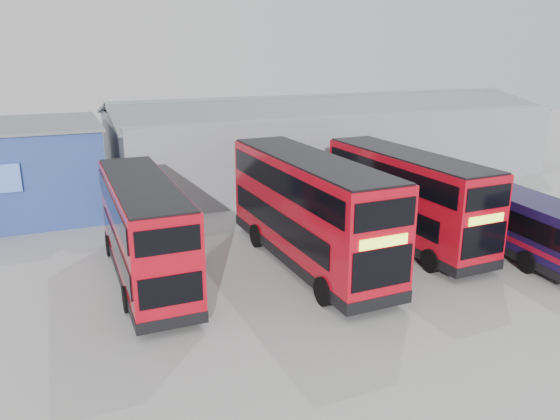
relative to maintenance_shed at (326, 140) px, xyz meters
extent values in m
plane|color=#969691|center=(-8.00, -20.00, -2.60)|extent=(120.00, 120.00, 0.00)
cube|color=gray|center=(0.00, 0.00, -0.10)|extent=(30.00, 12.00, 5.00)
cube|color=slate|center=(0.00, -2.80, 2.65)|extent=(30.50, 6.33, 1.29)
cube|color=slate|center=(0.00, 2.80, 2.65)|extent=(30.50, 6.33, 1.29)
cube|color=#B30A19|center=(-15.42, -14.09, -0.38)|extent=(2.37, 9.84, 3.79)
cube|color=black|center=(-15.42, -14.09, -2.09)|extent=(2.41, 9.88, 0.42)
cube|color=black|center=(-14.23, -14.47, -0.82)|extent=(0.07, 8.34, 0.89)
cube|color=black|center=(-16.61, -14.46, -0.82)|extent=(0.07, 8.34, 0.89)
cube|color=black|center=(-14.23, -14.09, 0.77)|extent=(0.08, 9.27, 0.89)
cube|color=black|center=(-16.61, -14.08, 0.77)|extent=(0.08, 9.27, 0.89)
cube|color=black|center=(-15.40, -9.15, -0.92)|extent=(2.11, 0.05, 1.26)
cube|color=black|center=(-15.40, -9.15, 0.77)|extent=(2.11, 0.05, 0.89)
cube|color=#C1F132|center=(-15.40, -9.14, -0.07)|extent=(1.69, 0.04, 0.33)
cube|color=black|center=(-15.43, -19.02, -0.92)|extent=(2.06, 0.05, 1.03)
cube|color=black|center=(-15.43, -19.02, 0.77)|extent=(2.06, 0.05, 0.84)
cube|color=black|center=(-15.42, -14.09, 1.54)|extent=(2.23, 9.70, 0.09)
cylinder|color=black|center=(-14.28, -10.67, -2.12)|extent=(0.30, 0.98, 0.97)
cylinder|color=black|center=(-16.53, -10.66, -2.12)|extent=(0.30, 0.98, 0.97)
cylinder|color=black|center=(-14.30, -16.57, -2.12)|extent=(0.30, 0.98, 0.97)
cylinder|color=black|center=(-16.55, -16.57, -2.12)|extent=(0.30, 0.98, 0.97)
cube|color=#B30A19|center=(-8.62, -14.94, -0.08)|extent=(2.89, 11.19, 4.29)
cube|color=black|center=(-8.62, -14.94, -2.02)|extent=(2.93, 11.23, 0.48)
cube|color=black|center=(-9.98, -14.54, -0.59)|extent=(0.25, 9.44, 1.01)
cube|color=black|center=(-7.28, -14.48, -0.59)|extent=(0.25, 9.44, 1.01)
cube|color=black|center=(-9.97, -14.96, 1.21)|extent=(0.27, 10.50, 1.01)
cube|color=black|center=(-7.27, -14.91, 1.21)|extent=(0.27, 10.50, 1.01)
cube|color=black|center=(-8.50, -20.52, -0.69)|extent=(2.39, 0.10, 1.43)
cube|color=black|center=(-8.50, -20.52, 1.21)|extent=(2.39, 0.10, 1.01)
cube|color=#C1F132|center=(-8.50, -20.53, 0.26)|extent=(1.91, 0.08, 0.37)
cube|color=black|center=(-8.74, -9.35, -0.69)|extent=(2.33, 0.10, 1.17)
cube|color=black|center=(-8.74, -9.35, 1.21)|extent=(2.33, 0.10, 0.95)
cube|color=black|center=(-8.62, -14.94, 2.08)|extent=(2.72, 11.03, 0.11)
cylinder|color=black|center=(-9.81, -18.83, -2.05)|extent=(0.36, 1.11, 1.10)
cylinder|color=black|center=(-7.27, -18.78, -2.05)|extent=(0.36, 1.11, 1.10)
cylinder|color=black|center=(-9.95, -12.15, -2.05)|extent=(0.36, 1.11, 1.10)
cylinder|color=black|center=(-7.41, -12.10, -2.05)|extent=(0.36, 1.11, 1.10)
cube|color=#B30A19|center=(-3.19, -14.23, -0.27)|extent=(2.77, 10.38, 3.98)
cube|color=black|center=(-3.19, -14.23, -2.06)|extent=(2.81, 10.42, 0.44)
cube|color=black|center=(-4.45, -13.88, -0.74)|extent=(0.32, 8.74, 0.93)
cube|color=black|center=(-1.96, -13.80, -0.74)|extent=(0.32, 8.74, 0.93)
cube|color=black|center=(-4.44, -14.27, 0.93)|extent=(0.35, 9.72, 0.93)
cube|color=black|center=(-1.95, -14.20, 0.93)|extent=(0.35, 9.72, 0.93)
cube|color=black|center=(-3.03, -19.41, -0.84)|extent=(2.21, 0.12, 1.33)
cube|color=black|center=(-3.03, -19.41, 0.93)|extent=(2.21, 0.12, 0.93)
cube|color=#C1F132|center=(-3.03, -19.42, 0.05)|extent=(1.77, 0.09, 0.34)
cube|color=black|center=(-3.35, -9.06, -0.84)|extent=(2.16, 0.12, 1.08)
cube|color=black|center=(-3.35, -9.06, 0.93)|extent=(2.16, 0.12, 0.88)
cube|color=black|center=(-3.19, -14.23, 1.74)|extent=(2.62, 10.23, 0.10)
cylinder|color=black|center=(-4.26, -17.85, -2.09)|extent=(0.35, 1.03, 1.02)
cylinder|color=black|center=(-1.90, -17.78, -2.09)|extent=(0.35, 1.03, 1.02)
cylinder|color=black|center=(-4.45, -11.67, -2.09)|extent=(0.35, 1.03, 1.02)
cylinder|color=black|center=(-2.09, -11.60, -2.09)|extent=(0.35, 1.03, 1.02)
cube|color=#120D39|center=(0.81, -16.74, -1.05)|extent=(3.22, 10.35, 2.45)
cube|color=black|center=(0.81, -16.74, -2.11)|extent=(3.26, 10.39, 0.37)
cube|color=maroon|center=(0.81, -16.74, -1.49)|extent=(3.25, 10.38, 0.23)
cube|color=black|center=(1.95, -17.12, -0.66)|extent=(0.81, 8.49, 0.88)
cube|color=black|center=(-0.39, -16.91, -0.66)|extent=(0.81, 8.49, 0.88)
cube|color=black|center=(1.27, -11.65, -0.89)|extent=(2.08, 0.23, 1.20)
cylinder|color=black|center=(2.24, -13.24, -2.12)|extent=(0.38, 0.99, 0.96)
cylinder|color=black|center=(0.03, -13.04, -2.12)|extent=(0.38, 0.99, 0.96)
cylinder|color=black|center=(-0.56, -19.50, -2.12)|extent=(0.38, 0.99, 0.96)
camera|label=1|loc=(-18.38, -35.04, 6.58)|focal=35.00mm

